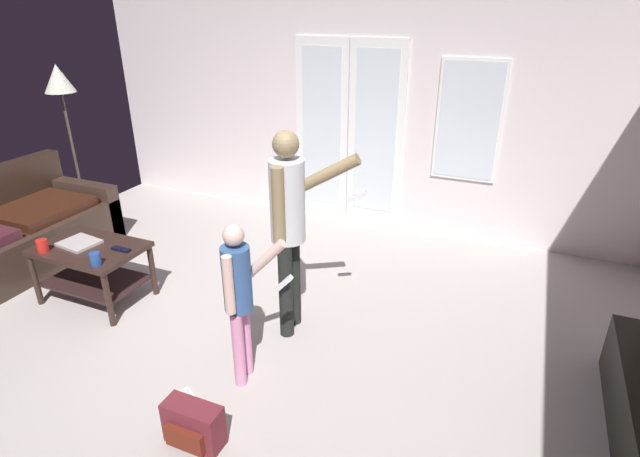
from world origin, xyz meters
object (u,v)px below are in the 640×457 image
(cup_by_laptop, at_px, (42,246))
(person_adult, at_px, (290,218))
(tv_remote_black, at_px, (121,249))
(floor_lamp, at_px, (60,88))
(cup_near_edge, at_px, (95,259))
(person_child, at_px, (239,292))
(loose_keyboard, at_px, (192,411))
(laptop_closed, at_px, (79,243))
(coffee_table, at_px, (92,261))
(backpack, at_px, (193,425))

(cup_by_laptop, bearing_deg, person_adult, 13.76)
(tv_remote_black, bearing_deg, person_adult, 9.14)
(floor_lamp, xyz_separation_m, cup_near_edge, (1.87, -1.58, -0.97))
(person_child, xyz_separation_m, cup_near_edge, (-1.41, 0.15, -0.13))
(person_child, height_order, loose_keyboard, person_child)
(cup_near_edge, bearing_deg, loose_keyboard, -24.52)
(loose_keyboard, height_order, tv_remote_black, tv_remote_black)
(loose_keyboard, xyz_separation_m, laptop_closed, (-1.68, 0.80, 0.52))
(coffee_table, height_order, loose_keyboard, coffee_table)
(cup_near_edge, bearing_deg, tv_remote_black, 90.64)
(backpack, bearing_deg, person_adult, 88.55)
(person_adult, distance_m, cup_near_edge, 1.59)
(person_adult, distance_m, backpack, 1.52)
(floor_lamp, bearing_deg, person_child, -27.84)
(tv_remote_black, bearing_deg, floor_lamp, 145.21)
(person_adult, xyz_separation_m, tv_remote_black, (-1.46, -0.23, -0.44))
(coffee_table, distance_m, floor_lamp, 2.37)
(floor_lamp, height_order, backpack, floor_lamp)
(backpack, bearing_deg, laptop_closed, 151.74)
(coffee_table, xyz_separation_m, backpack, (1.73, -0.99, -0.24))
(loose_keyboard, bearing_deg, floor_lamp, 145.49)
(loose_keyboard, relative_size, cup_by_laptop, 4.12)
(loose_keyboard, bearing_deg, backpack, -49.56)
(cup_by_laptop, bearing_deg, person_child, -4.54)
(backpack, xyz_separation_m, laptop_closed, (-1.84, 0.99, 0.39))
(cup_near_edge, height_order, cup_by_laptop, cup_by_laptop)
(person_adult, relative_size, cup_by_laptop, 14.98)
(loose_keyboard, xyz_separation_m, cup_near_edge, (-1.26, 0.58, 0.56))
(loose_keyboard, bearing_deg, cup_by_laptop, 162.53)
(coffee_table, bearing_deg, loose_keyboard, -26.90)
(cup_near_edge, bearing_deg, cup_by_laptop, 179.70)
(coffee_table, xyz_separation_m, tv_remote_black, (0.31, 0.05, 0.15))
(person_adult, relative_size, loose_keyboard, 3.64)
(coffee_table, distance_m, backpack, 2.01)
(person_adult, bearing_deg, tv_remote_black, -171.06)
(person_adult, height_order, cup_by_laptop, person_adult)
(laptop_closed, distance_m, cup_near_edge, 0.48)
(loose_keyboard, relative_size, cup_near_edge, 4.17)
(loose_keyboard, bearing_deg, cup_near_edge, 155.48)
(coffee_table, height_order, laptop_closed, laptop_closed)
(person_child, bearing_deg, coffee_table, 167.66)
(coffee_table, xyz_separation_m, cup_by_laptop, (-0.27, -0.22, 0.20))
(person_adult, relative_size, floor_lamp, 0.90)
(loose_keyboard, bearing_deg, person_adult, 79.82)
(floor_lamp, bearing_deg, coffee_table, -41.00)
(person_adult, distance_m, laptop_closed, 1.95)
(person_child, relative_size, cup_near_edge, 11.05)
(floor_lamp, relative_size, cup_near_edge, 16.85)
(person_child, xyz_separation_m, cup_by_laptop, (-1.99, 0.16, -0.13))
(floor_lamp, height_order, cup_near_edge, floor_lamp)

